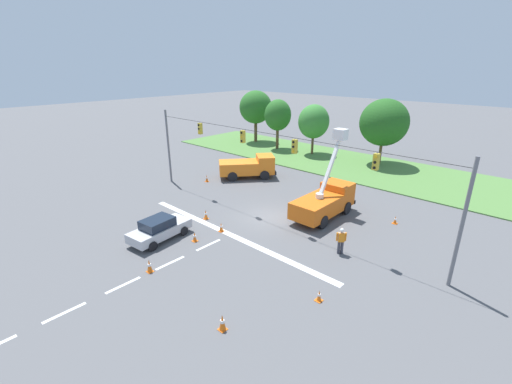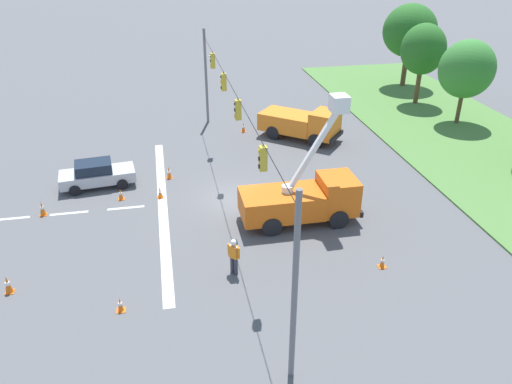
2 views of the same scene
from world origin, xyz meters
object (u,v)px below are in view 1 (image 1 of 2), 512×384
object	(u,v)px
traffic_cone_near_bucket	(222,322)
road_worker	(341,239)
utility_truck_support_near	(249,166)
traffic_cone_mid_left	(319,296)
tree_far_west	(256,107)
traffic_cone_lane_edge_a	(195,237)
traffic_cone_foreground_right	(395,220)
traffic_cone_foreground_left	(221,227)
tree_centre	(314,122)
traffic_cone_mid_right	(206,214)
tree_east	(384,123)
tree_west	(278,115)
traffic_cone_lane_edge_b	(207,178)
traffic_cone_far_left	(149,266)
utility_truck_bucket_lift	(325,200)
sedan_silver	(159,229)

from	to	relation	value
traffic_cone_near_bucket	road_worker	bearing A→B (deg)	86.91
utility_truck_support_near	traffic_cone_mid_left	size ratio (longest dim) A/B	9.66
tree_far_west	traffic_cone_lane_edge_a	world-z (taller)	tree_far_west
traffic_cone_foreground_right	traffic_cone_foreground_left	bearing A→B (deg)	-131.78
tree_centre	traffic_cone_foreground_left	bearing A→B (deg)	-71.29
traffic_cone_mid_right	traffic_cone_lane_edge_a	bearing A→B (deg)	-51.61
traffic_cone_mid_left	traffic_cone_mid_right	xyz separation A→B (m)	(-11.85, 2.43, 0.09)
tree_east	traffic_cone_lane_edge_a	world-z (taller)	tree_east
tree_east	tree_west	bearing A→B (deg)	-171.23
traffic_cone_mid_right	traffic_cone_lane_edge_b	size ratio (longest dim) A/B	1.06
tree_centre	tree_east	world-z (taller)	tree_east
utility_truck_support_near	traffic_cone_far_left	size ratio (longest dim) A/B	7.42
utility_truck_bucket_lift	traffic_cone_far_left	xyz separation A→B (m)	(-3.22, -13.53, -0.97)
traffic_cone_mid_left	sedan_silver	bearing A→B (deg)	-171.22
tree_far_west	traffic_cone_foreground_left	xyz separation A→B (m)	(18.61, -23.84, -4.91)
tree_centre	road_worker	bearing A→B (deg)	-52.16
tree_far_west	road_worker	xyz separation A→B (m)	(26.43, -20.79, -4.25)
tree_centre	traffic_cone_far_left	world-z (taller)	tree_centre
traffic_cone_mid_right	traffic_cone_foreground_left	bearing A→B (deg)	-13.99
traffic_cone_mid_left	tree_west	bearing A→B (deg)	132.96
traffic_cone_mid_right	traffic_cone_near_bucket	world-z (taller)	traffic_cone_near_bucket
sedan_silver	traffic_cone_mid_right	size ratio (longest dim) A/B	5.81
tree_far_west	tree_centre	world-z (taller)	tree_far_west
sedan_silver	traffic_cone_lane_edge_b	xyz separation A→B (m)	(-7.17, 10.07, -0.43)
traffic_cone_mid_right	traffic_cone_far_left	xyz separation A→B (m)	(3.23, -6.84, 0.02)
tree_centre	tree_east	distance (m)	8.79
traffic_cone_foreground_right	traffic_cone_lane_edge_a	bearing A→B (deg)	-126.78
tree_centre	traffic_cone_lane_edge_b	world-z (taller)	tree_centre
utility_truck_bucket_lift	traffic_cone_foreground_left	distance (m)	8.39
traffic_cone_lane_edge_b	tree_centre	bearing A→B (deg)	84.86
tree_centre	tree_far_west	bearing A→B (deg)	176.87
tree_east	utility_truck_support_near	world-z (taller)	tree_east
utility_truck_support_near	tree_centre	bearing A→B (deg)	92.89
traffic_cone_mid_left	traffic_cone_near_bucket	distance (m)	5.12
tree_west	road_worker	size ratio (longest dim) A/B	3.87
traffic_cone_lane_edge_a	tree_far_west	bearing A→B (deg)	125.22
utility_truck_support_near	traffic_cone_foreground_left	world-z (taller)	utility_truck_support_near
sedan_silver	traffic_cone_near_bucket	bearing A→B (deg)	-16.82
tree_centre	traffic_cone_lane_edge_a	bearing A→B (deg)	-73.27
road_worker	tree_far_west	bearing A→B (deg)	141.81
traffic_cone_mid_left	utility_truck_bucket_lift	bearing A→B (deg)	120.62
traffic_cone_foreground_right	traffic_cone_mid_left	world-z (taller)	same
tree_east	traffic_cone_foreground_right	xyz separation A→B (m)	(7.89, -14.90, -4.68)
utility_truck_support_near	sedan_silver	xyz separation A→B (m)	(5.02, -14.02, -0.41)
utility_truck_bucket_lift	traffic_cone_mid_left	bearing A→B (deg)	-59.38
traffic_cone_foreground_left	traffic_cone_mid_left	size ratio (longest dim) A/B	1.12
utility_truck_support_near	road_worker	size ratio (longest dim) A/B	3.38
tree_east	traffic_cone_lane_edge_b	distance (m)	21.32
utility_truck_support_near	traffic_cone_near_bucket	xyz separation A→B (m)	(14.54, -16.90, -0.79)
tree_far_west	traffic_cone_mid_left	size ratio (longest dim) A/B	12.39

